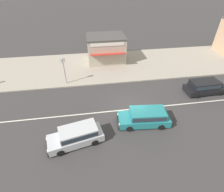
% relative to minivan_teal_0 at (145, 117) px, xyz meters
% --- Properties ---
extents(ground_plane, '(160.00, 160.00, 0.00)m').
position_rel_minivan_teal_0_xyz_m(ground_plane, '(-0.76, 2.14, -0.85)').
color(ground_plane, '#383535').
extents(lane_centre_stripe, '(50.40, 0.14, 0.01)m').
position_rel_minivan_teal_0_xyz_m(lane_centre_stripe, '(-0.76, 2.14, -0.84)').
color(lane_centre_stripe, silver).
rests_on(lane_centre_stripe, ground).
extents(kerb_strip, '(68.00, 10.00, 0.15)m').
position_rel_minivan_teal_0_xyz_m(kerb_strip, '(-0.76, 12.31, -0.77)').
color(kerb_strip, '#9E9384').
rests_on(kerb_strip, ground).
extents(minivan_teal_0, '(4.97, 2.28, 1.56)m').
position_rel_minivan_teal_0_xyz_m(minivan_teal_0, '(0.00, 0.00, 0.00)').
color(minivan_teal_0, teal).
rests_on(minivan_teal_0, ground).
extents(minivan_black_2, '(4.90, 2.12, 1.56)m').
position_rel_minivan_teal_0_xyz_m(minivan_black_2, '(8.40, 3.87, 0.00)').
color(minivan_black_2, black).
rests_on(minivan_black_2, ground).
extents(minivan_silver_3, '(4.92, 2.70, 1.56)m').
position_rel_minivan_teal_0_xyz_m(minivan_silver_3, '(-6.30, -1.29, -0.00)').
color(minivan_silver_3, '#B7BABF').
rests_on(minivan_silver_3, ground).
extents(street_clock, '(0.59, 0.22, 3.42)m').
position_rel_minivan_teal_0_xyz_m(street_clock, '(-7.76, 8.13, 1.80)').
color(street_clock, '#9E9EA3').
rests_on(street_clock, kerb_strip).
extents(shopfront_mid_block, '(5.58, 5.00, 3.85)m').
position_rel_minivan_teal_0_xyz_m(shopfront_mid_block, '(-1.96, 14.02, 1.24)').
color(shopfront_mid_block, '#B2A893').
rests_on(shopfront_mid_block, kerb_strip).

